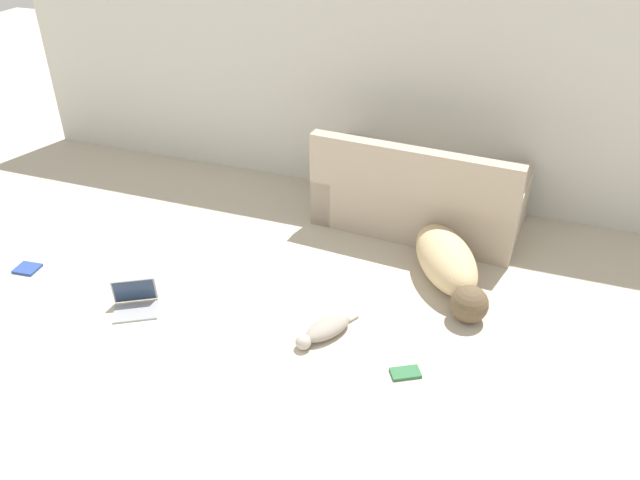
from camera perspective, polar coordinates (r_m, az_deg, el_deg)
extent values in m
cube|color=beige|center=(6.23, 4.40, 14.98)|extent=(7.71, 0.06, 2.46)
cube|color=tan|center=(5.99, 9.11, 3.52)|extent=(1.93, 1.03, 0.46)
cube|color=tan|center=(5.45, 8.37, 6.01)|extent=(1.88, 0.28, 0.46)
cube|color=tan|center=(5.84, 17.05, 2.41)|extent=(0.26, 0.91, 0.60)
cube|color=tan|center=(6.19, 1.71, 5.64)|extent=(0.26, 0.91, 0.60)
ellipsoid|color=tan|center=(5.24, 11.42, -1.71)|extent=(0.82, 1.01, 0.39)
sphere|color=brown|center=(4.86, 13.49, -5.72)|extent=(0.40, 0.40, 0.29)
cylinder|color=tan|center=(5.78, 9.35, 0.00)|extent=(0.16, 0.23, 0.05)
ellipsoid|color=gray|center=(4.64, 0.73, -8.01)|extent=(0.36, 0.44, 0.13)
sphere|color=#A89E93|center=(4.53, -1.54, -9.32)|extent=(0.16, 0.16, 0.12)
cylinder|color=gray|center=(4.81, 3.02, -7.22)|extent=(0.07, 0.10, 0.02)
cube|color=gray|center=(5.08, -16.50, -6.34)|extent=(0.40, 0.36, 0.02)
cube|color=gray|center=(5.12, -16.61, -4.41)|extent=(0.31, 0.22, 0.22)
cube|color=#23334C|center=(5.11, -16.62, -4.47)|extent=(0.29, 0.19, 0.20)
cube|color=#28428E|center=(5.91, -25.19, -2.38)|extent=(0.21, 0.19, 0.02)
cube|color=#2D663D|center=(4.41, 7.82, -11.95)|extent=(0.23, 0.20, 0.02)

